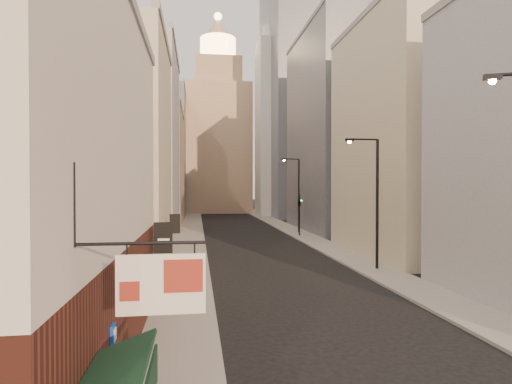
# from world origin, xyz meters

# --- Properties ---
(sidewalk_left) EXTENTS (3.00, 140.00, 0.15)m
(sidewalk_left) POSITION_xyz_m (-6.50, 55.00, 0.07)
(sidewalk_left) COLOR gray
(sidewalk_left) RESTS_ON ground
(sidewalk_right) EXTENTS (3.00, 140.00, 0.15)m
(sidewalk_right) POSITION_xyz_m (6.50, 55.00, 0.07)
(sidewalk_right) COLOR gray
(sidewalk_right) RESTS_ON ground
(near_building_left) EXTENTS (8.30, 23.04, 12.30)m
(near_building_left) POSITION_xyz_m (-10.99, 9.00, 6.02)
(near_building_left) COLOR #54251B
(near_building_left) RESTS_ON ground
(left_bldg_beige) EXTENTS (8.00, 12.00, 16.00)m
(left_bldg_beige) POSITION_xyz_m (-12.00, 26.00, 8.00)
(left_bldg_beige) COLOR #BBAD8A
(left_bldg_beige) RESTS_ON ground
(left_bldg_grey) EXTENTS (8.00, 16.00, 20.00)m
(left_bldg_grey) POSITION_xyz_m (-12.00, 42.00, 10.00)
(left_bldg_grey) COLOR #959499
(left_bldg_grey) RESTS_ON ground
(left_bldg_tan) EXTENTS (8.00, 18.00, 17.00)m
(left_bldg_tan) POSITION_xyz_m (-12.00, 60.00, 8.50)
(left_bldg_tan) COLOR tan
(left_bldg_tan) RESTS_ON ground
(left_bldg_wingrid) EXTENTS (8.00, 20.00, 24.00)m
(left_bldg_wingrid) POSITION_xyz_m (-12.00, 80.00, 12.00)
(left_bldg_wingrid) COLOR gray
(left_bldg_wingrid) RESTS_ON ground
(right_bldg_beige) EXTENTS (8.00, 16.00, 20.00)m
(right_bldg_beige) POSITION_xyz_m (12.00, 30.00, 10.00)
(right_bldg_beige) COLOR #BBAD8A
(right_bldg_beige) RESTS_ON ground
(right_bldg_wingrid) EXTENTS (8.00, 20.00, 26.00)m
(right_bldg_wingrid) POSITION_xyz_m (12.00, 50.00, 13.00)
(right_bldg_wingrid) COLOR gray
(right_bldg_wingrid) RESTS_ON ground
(highrise) EXTENTS (21.00, 23.00, 51.20)m
(highrise) POSITION_xyz_m (18.00, 78.00, 25.66)
(highrise) COLOR gray
(highrise) RESTS_ON ground
(clock_tower) EXTENTS (14.00, 14.00, 44.90)m
(clock_tower) POSITION_xyz_m (-1.00, 92.00, 17.63)
(clock_tower) COLOR tan
(clock_tower) RESTS_ON ground
(white_tower) EXTENTS (8.00, 8.00, 41.50)m
(white_tower) POSITION_xyz_m (10.00, 78.00, 18.61)
(white_tower) COLOR silver
(white_tower) RESTS_ON ground
(streetlamp_mid) EXTENTS (2.41, 0.24, 9.20)m
(streetlamp_mid) POSITION_xyz_m (6.37, 23.39, 5.25)
(streetlamp_mid) COLOR black
(streetlamp_mid) RESTS_ON ground
(streetlamp_far) EXTENTS (2.39, 0.76, 9.28)m
(streetlamp_far) POSITION_xyz_m (6.52, 46.97, 5.30)
(streetlamp_far) COLOR black
(streetlamp_far) RESTS_ON ground
(traffic_light_right) EXTENTS (0.75, 0.75, 5.00)m
(traffic_light_right) POSITION_xyz_m (5.94, 43.38, 3.82)
(traffic_light_right) COLOR black
(traffic_light_right) RESTS_ON ground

